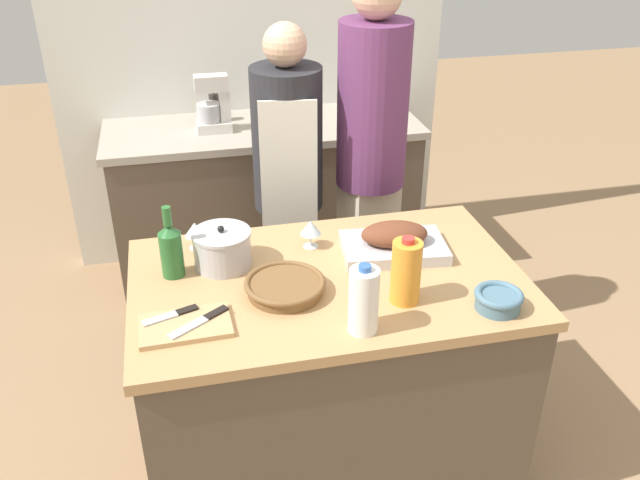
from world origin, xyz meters
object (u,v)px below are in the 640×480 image
at_px(roasting_pan, 394,242).
at_px(wine_bottle_green, 171,249).
at_px(juice_jug, 406,272).
at_px(person_cook_aproned, 288,181).
at_px(condiment_bottle_short, 366,110).
at_px(knife_chef, 201,321).
at_px(condiment_bottle_tall, 214,107).
at_px(knife_paring, 172,315).
at_px(cutting_board, 185,326).
at_px(stand_mixer, 213,108).
at_px(stock_pot, 222,249).
at_px(mixing_bowl, 498,299).
at_px(wine_glass_left, 195,230).
at_px(wine_glass_right, 311,228).
at_px(person_cook_guest, 371,153).
at_px(milk_jug, 364,300).
at_px(wicker_basket, 285,286).

distance_m(roasting_pan, wine_bottle_green, 0.81).
relative_size(juice_jug, person_cook_aproned, 0.15).
relative_size(wine_bottle_green, condiment_bottle_short, 1.21).
bearing_deg(knife_chef, wine_bottle_green, 102.46).
bearing_deg(roasting_pan, person_cook_aproned, 109.96).
distance_m(roasting_pan, condiment_bottle_tall, 1.63).
bearing_deg(knife_paring, roasting_pan, 16.86).
relative_size(cutting_board, person_cook_aproned, 0.18).
bearing_deg(person_cook_aproned, stand_mixer, 120.27).
height_order(stock_pot, mixing_bowl, stock_pot).
height_order(stock_pot, wine_glass_left, stock_pot).
xyz_separation_m(juice_jug, person_cook_aproned, (-0.20, 1.03, -0.11)).
xyz_separation_m(roasting_pan, wine_glass_right, (-0.29, 0.11, 0.03)).
bearing_deg(condiment_bottle_short, juice_jug, -101.43).
relative_size(wine_glass_left, person_cook_aproned, 0.07).
bearing_deg(juice_jug, condiment_bottle_short, 78.57).
height_order(cutting_board, person_cook_aproned, person_cook_aproned).
bearing_deg(knife_chef, mixing_bowl, -6.86).
distance_m(roasting_pan, wine_glass_left, 0.74).
distance_m(juice_jug, person_cook_guest, 1.00).
distance_m(wine_glass_left, person_cook_aproned, 0.70).
bearing_deg(person_cook_aproned, wine_glass_left, -122.09).
distance_m(cutting_board, wine_bottle_green, 0.34).
relative_size(knife_paring, person_cook_guest, 0.10).
bearing_deg(milk_jug, mixing_bowl, 1.83).
relative_size(stock_pot, milk_jug, 0.90).
bearing_deg(stock_pot, juice_jug, -32.36).
bearing_deg(stand_mixer, juice_jug, -74.42).
bearing_deg(condiment_bottle_short, wicker_basket, -115.88).
distance_m(cutting_board, juice_jug, 0.73).
bearing_deg(person_cook_guest, wine_bottle_green, -165.82).
relative_size(juice_jug, wine_bottle_green, 0.89).
distance_m(wine_glass_right, stand_mixer, 1.31).
height_order(wicker_basket, stock_pot, stock_pot).
distance_m(milk_jug, stand_mixer, 1.85).
height_order(milk_jug, person_cook_aproned, person_cook_aproned).
relative_size(stock_pot, condiment_bottle_tall, 1.21).
relative_size(wicker_basket, wine_glass_left, 2.54).
relative_size(knife_chef, person_cook_guest, 0.11).
height_order(condiment_bottle_tall, person_cook_guest, person_cook_guest).
xyz_separation_m(wine_glass_left, condiment_bottle_tall, (0.19, 1.35, 0.03)).
bearing_deg(juice_jug, mixing_bowl, -21.61).
relative_size(wicker_basket, wine_glass_right, 2.49).
xyz_separation_m(roasting_pan, milk_jug, (-0.24, -0.43, 0.06)).
height_order(wicker_basket, condiment_bottle_short, condiment_bottle_short).
relative_size(roasting_pan, juice_jug, 1.70).
distance_m(wine_bottle_green, knife_chef, 0.35).
xyz_separation_m(cutting_board, mixing_bowl, (1.00, -0.12, 0.03)).
bearing_deg(knife_paring, wine_glass_right, 34.48).
height_order(wine_glass_left, person_cook_guest, person_cook_guest).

